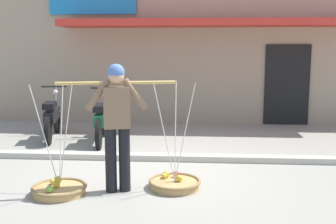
# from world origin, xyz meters

# --- Properties ---
(ground_plane) EXTENTS (90.00, 90.00, 0.00)m
(ground_plane) POSITION_xyz_m (0.00, 0.00, 0.00)
(ground_plane) COLOR #9E998C
(sidewalk_curb) EXTENTS (20.00, 0.24, 0.10)m
(sidewalk_curb) POSITION_xyz_m (0.00, 0.70, 0.05)
(sidewalk_curb) COLOR #BAB4A5
(sidewalk_curb) RESTS_ON ground
(fruit_vendor) EXTENTS (1.50, 0.39, 1.70)m
(fruit_vendor) POSITION_xyz_m (-0.32, -0.87, 0.98)
(fruit_vendor) COLOR black
(fruit_vendor) RESTS_ON ground
(fruit_basket_left_side) EXTENTS (0.72, 0.72, 1.45)m
(fruit_basket_left_side) POSITION_xyz_m (-1.07, -1.04, 0.07)
(fruit_basket_left_side) COLOR tan
(fruit_basket_left_side) RESTS_ON ground
(fruit_basket_right_side) EXTENTS (0.72, 0.72, 1.45)m
(fruit_basket_right_side) POSITION_xyz_m (0.42, -0.69, 0.07)
(fruit_basket_right_side) COLOR tan
(fruit_basket_right_side) RESTS_ON ground
(motorcycle_nearest_shop) EXTENTS (0.58, 1.80, 1.09)m
(motorcycle_nearest_shop) POSITION_xyz_m (-2.34, 2.21, 0.45)
(motorcycle_nearest_shop) COLOR black
(motorcycle_nearest_shop) RESTS_ON ground
(motorcycle_second_in_row) EXTENTS (0.54, 1.82, 1.09)m
(motorcycle_second_in_row) POSITION_xyz_m (-1.21, 1.95, 0.45)
(motorcycle_second_in_row) COLOR black
(motorcycle_second_in_row) RESTS_ON ground
(storefront_building) EXTENTS (13.00, 6.00, 4.20)m
(storefront_building) POSITION_xyz_m (1.01, 6.76, 2.10)
(storefront_building) COLOR tan
(storefront_building) RESTS_ON ground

